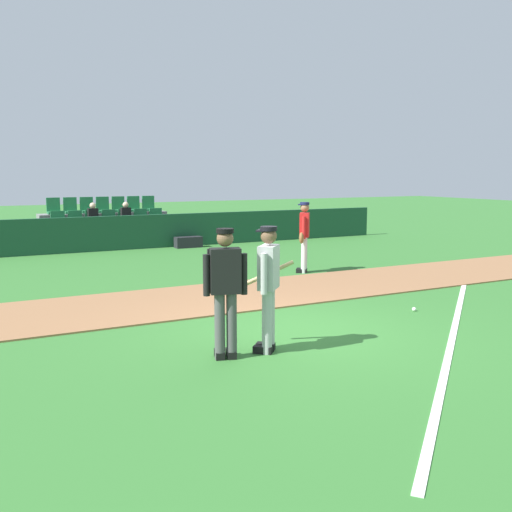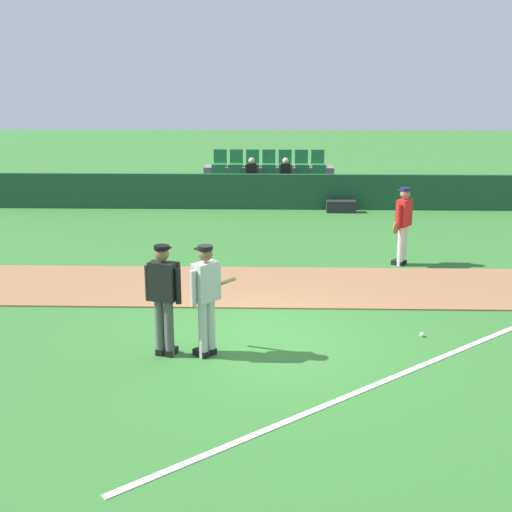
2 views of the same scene
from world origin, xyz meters
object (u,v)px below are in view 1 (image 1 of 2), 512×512
object	(u,v)px
equipment_bag	(188,242)
runner_red_jersey	(304,234)
batter_grey_jersey	(268,284)
baseball	(414,309)
umpire_home_plate	(225,286)

from	to	relation	value
equipment_bag	runner_red_jersey	bearing A→B (deg)	-82.18
batter_grey_jersey	equipment_bag	bearing A→B (deg)	74.68
runner_red_jersey	baseball	bearing A→B (deg)	-95.24
batter_grey_jersey	baseball	xyz separation A→B (m)	(3.48, 0.88, -0.93)
batter_grey_jersey	runner_red_jersey	bearing A→B (deg)	53.56
runner_red_jersey	equipment_bag	world-z (taller)	runner_red_jersey
runner_red_jersey	baseball	distance (m)	4.50
batter_grey_jersey	umpire_home_plate	world-z (taller)	same
batter_grey_jersey	runner_red_jersey	world-z (taller)	same
baseball	equipment_bag	bearing A→B (deg)	92.30
umpire_home_plate	equipment_bag	size ratio (longest dim) A/B	1.96
batter_grey_jersey	runner_red_jersey	size ratio (longest dim) A/B	1.00
umpire_home_plate	baseball	xyz separation A→B (m)	(4.13, 0.87, -0.96)
baseball	equipment_bag	world-z (taller)	equipment_bag
runner_red_jersey	baseball	xyz separation A→B (m)	(-0.40, -4.39, -0.93)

